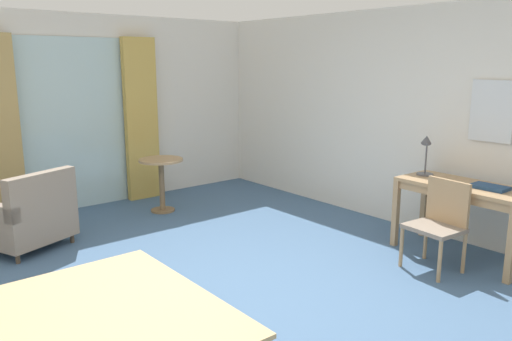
{
  "coord_description": "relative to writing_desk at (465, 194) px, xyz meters",
  "views": [
    {
      "loc": [
        -2.32,
        -3.0,
        1.95
      ],
      "look_at": [
        0.52,
        0.45,
        0.98
      ],
      "focal_mm": 35.52,
      "sensor_mm": 36.0,
      "label": 1
    }
  ],
  "objects": [
    {
      "name": "desk_lamp",
      "position": [
        0.11,
        0.53,
        0.35
      ],
      "size": [
        0.24,
        0.21,
        0.44
      ],
      "color": "#4C4C51",
      "rests_on": "writing_desk"
    },
    {
      "name": "wall_right",
      "position": [
        0.48,
        0.56,
        0.62
      ],
      "size": [
        0.12,
        7.56,
        2.56
      ],
      "primitive_type": "cube",
      "color": "silver",
      "rests_on": "ground"
    },
    {
      "name": "wall_back",
      "position": [
        -2.37,
        4.28,
        0.62
      ],
      "size": [
        5.81,
        0.12,
        2.56
      ],
      "primitive_type": "cube",
      "color": "silver",
      "rests_on": "ground"
    },
    {
      "name": "curtain_panel_left",
      "position": [
        -3.25,
        4.1,
        0.47
      ],
      "size": [
        0.43,
        0.1,
        2.27
      ],
      "primitive_type": "cube",
      "color": "tan",
      "rests_on": "ground"
    },
    {
      "name": "curtain_panel_right",
      "position": [
        -1.41,
        4.1,
        0.47
      ],
      "size": [
        0.48,
        0.1,
        2.27
      ],
      "primitive_type": "cube",
      "color": "tan",
      "rests_on": "ground"
    },
    {
      "name": "ground",
      "position": [
        -2.37,
        0.56,
        -0.71
      ],
      "size": [
        6.21,
        7.96,
        0.1
      ],
      "primitive_type": "cube",
      "color": "#426084"
    },
    {
      "name": "writing_desk",
      "position": [
        0.0,
        0.0,
        0.0
      ],
      "size": [
        0.61,
        1.29,
        0.76
      ],
      "color": "tan",
      "rests_on": "ground"
    },
    {
      "name": "round_cafe_table",
      "position": [
        -1.55,
        3.33,
        -0.15
      ],
      "size": [
        0.57,
        0.57,
        0.7
      ],
      "color": "tan",
      "rests_on": "ground"
    },
    {
      "name": "desk_chair",
      "position": [
        -0.45,
        -0.01,
        -0.18
      ],
      "size": [
        0.44,
        0.51,
        0.86
      ],
      "color": "gray",
      "rests_on": "ground"
    },
    {
      "name": "balcony_glass_door",
      "position": [
        -2.33,
        4.2,
        0.47
      ],
      "size": [
        1.39,
        0.02,
        2.25
      ],
      "primitive_type": "cube",
      "color": "silver",
      "rests_on": "ground"
    },
    {
      "name": "closed_book",
      "position": [
        0.0,
        -0.24,
        0.11
      ],
      "size": [
        0.2,
        0.33,
        0.03
      ],
      "primitive_type": "cube",
      "rotation": [
        0.0,
        0.0,
        0.0
      ],
      "color": "navy",
      "rests_on": "writing_desk"
    },
    {
      "name": "armchair_by_window",
      "position": [
        -3.31,
        3.0,
        -0.32
      ],
      "size": [
        0.99,
        0.93,
        0.85
      ],
      "color": "gray",
      "rests_on": "ground"
    },
    {
      "name": "wall_mirror",
      "position": [
        0.4,
        0.0,
        0.79
      ],
      "size": [
        0.02,
        0.44,
        0.62
      ],
      "color": "silver"
    }
  ]
}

